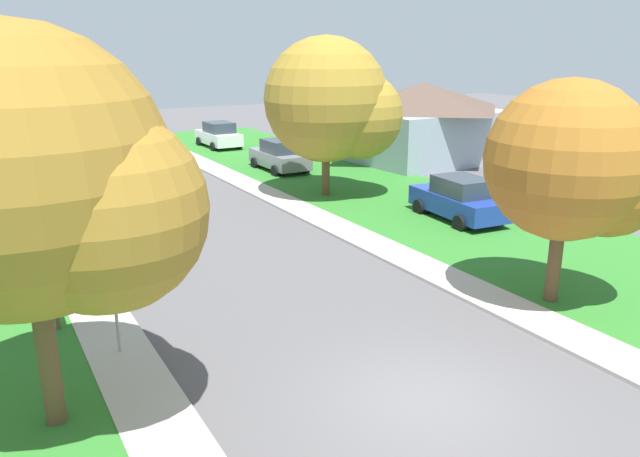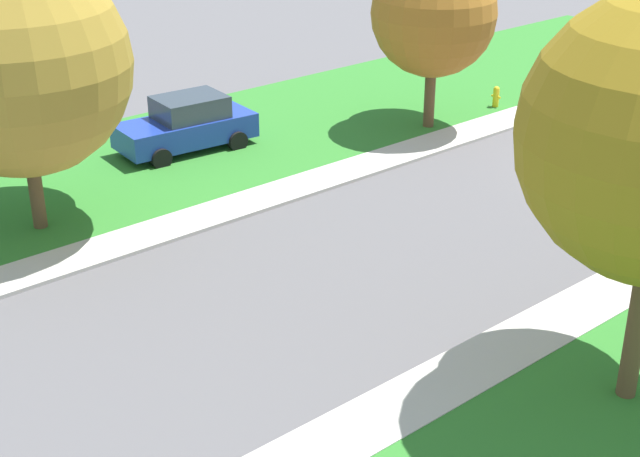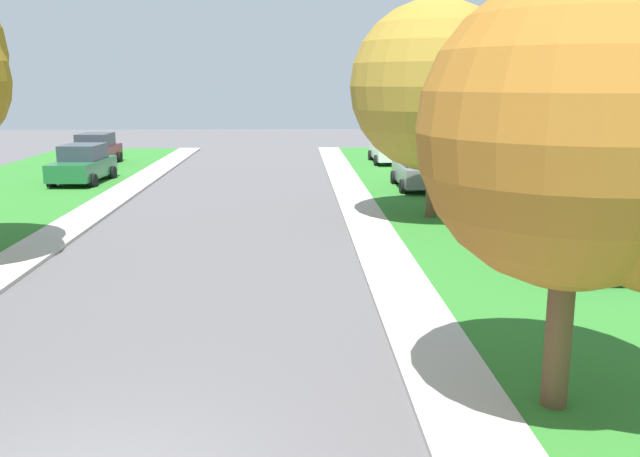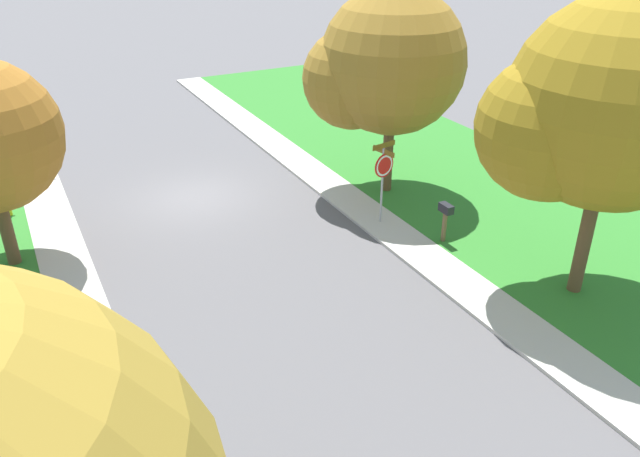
# 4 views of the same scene
# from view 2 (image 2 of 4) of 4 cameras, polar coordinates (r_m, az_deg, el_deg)

# --- Properties ---
(ground_plane) EXTENTS (120.00, 120.00, 0.00)m
(ground_plane) POSITION_cam_2_polar(r_m,az_deg,el_deg) (29.99, 17.65, 3.89)
(ground_plane) COLOR #565456
(sidewalk_east) EXTENTS (1.40, 56.00, 0.10)m
(sidewalk_east) POSITION_cam_2_polar(r_m,az_deg,el_deg) (24.88, -7.18, 0.68)
(sidewalk_east) COLOR #B7B2A8
(sidewalk_east) RESTS_ON ground
(lawn_east) EXTENTS (8.00, 56.00, 0.08)m
(lawn_east) POSITION_cam_2_polar(r_m,az_deg,el_deg) (28.66, -12.43, 3.61)
(lawn_east) COLOR #2D7528
(lawn_east) RESTS_ON ground
(sidewalk_west) EXTENTS (1.40, 56.00, 0.10)m
(sidewalk_west) POSITION_cam_2_polar(r_m,az_deg,el_deg) (18.65, 9.32, -8.43)
(sidewalk_west) COLOR #B7B2A8
(sidewalk_west) RESTS_ON ground
(stop_sign_near_corner) EXTENTS (0.91, 0.91, 2.77)m
(stop_sign_near_corner) POSITION_cam_2_polar(r_m,az_deg,el_deg) (35.60, 16.47, 10.47)
(stop_sign_near_corner) COLOR #9E9EA3
(stop_sign_near_corner) RESTS_ON ground
(car_blue_far_down_street) EXTENTS (2.31, 4.44, 1.76)m
(car_blue_far_down_street) POSITION_cam_2_polar(r_m,az_deg,el_deg) (29.53, -8.16, 6.32)
(car_blue_far_down_street) COLOR #1E389E
(car_blue_far_down_street) RESTS_ON ground
(tree_sidewalk_near) EXTENTS (4.38, 4.07, 5.90)m
(tree_sidewalk_near) POSITION_cam_2_polar(r_m,az_deg,el_deg) (31.10, 6.86, 12.79)
(tree_sidewalk_near) COLOR brown
(tree_sidewalk_near) RESTS_ON ground
(tree_across_right) EXTENTS (5.88, 5.47, 7.09)m
(tree_across_right) POSITION_cam_2_polar(r_m,az_deg,el_deg) (24.17, -17.78, 9.35)
(tree_across_right) COLOR brown
(tree_across_right) RESTS_ON ground
(fire_hydrant) EXTENTS (0.38, 0.22, 0.83)m
(fire_hydrant) POSITION_cam_2_polar(r_m,az_deg,el_deg) (34.10, 10.72, 7.92)
(fire_hydrant) COLOR gold
(fire_hydrant) RESTS_ON ground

